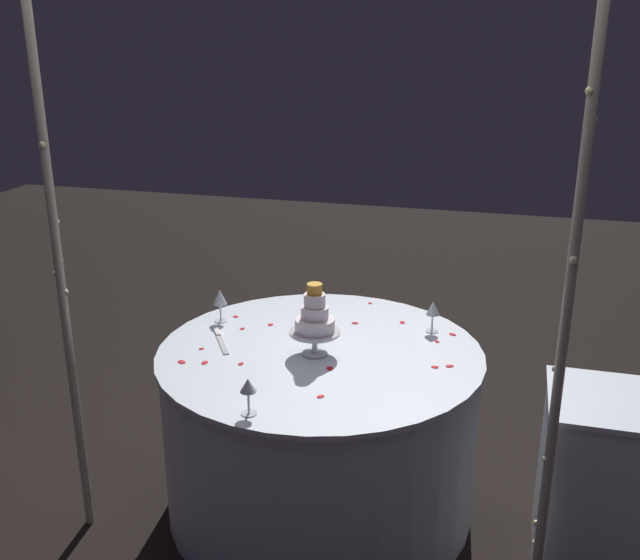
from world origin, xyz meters
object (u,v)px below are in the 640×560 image
at_px(wine_glass_0, 433,310).
at_px(wine_glass_1, 220,298).
at_px(tiered_cake, 315,319).
at_px(wine_glass_2, 248,388).
at_px(side_table, 600,485).
at_px(cake_knife, 220,339).
at_px(main_table, 320,428).
at_px(decorative_arch, 289,212).

bearing_deg(wine_glass_0, wine_glass_1, 8.22).
relative_size(tiered_cake, wine_glass_2, 2.27).
height_order(side_table, wine_glass_1, wine_glass_1).
distance_m(tiered_cake, wine_glass_0, 0.60).
bearing_deg(wine_glass_0, side_table, 148.48).
xyz_separation_m(tiered_cake, cake_knife, (0.45, -0.03, -0.16)).
bearing_deg(wine_glass_1, main_table, 160.42).
bearing_deg(wine_glass_0, cake_knife, 21.00).
bearing_deg(side_table, wine_glass_0, -31.52).
bearing_deg(main_table, wine_glass_0, -142.79).
xyz_separation_m(tiered_cake, wine_glass_1, (0.53, -0.24, -0.04)).
distance_m(decorative_arch, wine_glass_2, 0.64).
height_order(wine_glass_2, cake_knife, wine_glass_2).
relative_size(decorative_arch, wine_glass_2, 16.43).
bearing_deg(wine_glass_2, decorative_arch, -119.46).
xyz_separation_m(main_table, cake_knife, (0.46, 0.01, 0.39)).
bearing_deg(wine_glass_2, side_table, -159.55).
bearing_deg(cake_knife, main_table, -178.57).
bearing_deg(decorative_arch, wine_glass_1, -48.28).
bearing_deg(side_table, wine_glass_2, 20.45).
bearing_deg(tiered_cake, cake_knife, -4.23).
height_order(main_table, wine_glass_2, wine_glass_2).
height_order(wine_glass_0, wine_glass_2, wine_glass_0).
bearing_deg(decorative_arch, cake_knife, -41.21).
xyz_separation_m(side_table, tiered_cake, (1.20, -0.07, 0.55)).
xyz_separation_m(main_table, wine_glass_0, (-0.44, -0.34, 0.50)).
xyz_separation_m(main_table, tiered_cake, (0.01, 0.05, 0.55)).
bearing_deg(cake_knife, side_table, 176.25).
bearing_deg(cake_knife, decorative_arch, 138.79).
xyz_separation_m(main_table, wine_glass_2, (0.10, 0.60, 0.50)).
bearing_deg(wine_glass_2, tiered_cake, -99.33).
relative_size(decorative_arch, cake_knife, 8.90).
relative_size(main_table, tiered_cake, 4.43).
relative_size(main_table, wine_glass_1, 8.81).
distance_m(decorative_arch, cake_knife, 0.94).
relative_size(decorative_arch, main_table, 1.64).
distance_m(main_table, cake_knife, 0.61).
relative_size(main_table, wine_glass_0, 9.55).
xyz_separation_m(decorative_arch, side_table, (-1.19, -0.30, -1.11)).
xyz_separation_m(main_table, side_table, (-1.19, 0.12, -0.00)).
bearing_deg(decorative_arch, side_table, -165.88).
distance_m(wine_glass_0, wine_glass_2, 1.09).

